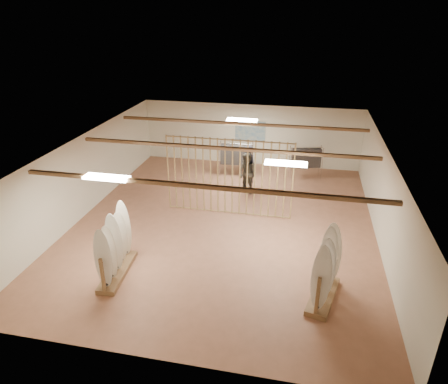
% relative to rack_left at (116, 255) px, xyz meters
% --- Properties ---
extents(floor, '(12.00, 12.00, 0.00)m').
position_rel_rack_left_xyz_m(floor, '(2.33, 3.37, -0.63)').
color(floor, '#AE7154').
rests_on(floor, ground).
extents(ceiling, '(12.00, 12.00, 0.00)m').
position_rel_rack_left_xyz_m(ceiling, '(2.33, 3.37, 2.17)').
color(ceiling, gray).
rests_on(ceiling, ground).
extents(wall_back, '(12.00, 0.00, 12.00)m').
position_rel_rack_left_xyz_m(wall_back, '(2.33, 9.37, 0.77)').
color(wall_back, white).
rests_on(wall_back, ground).
extents(wall_front, '(12.00, 0.00, 12.00)m').
position_rel_rack_left_xyz_m(wall_front, '(2.33, -2.63, 0.77)').
color(wall_front, white).
rests_on(wall_front, ground).
extents(wall_left, '(0.00, 12.00, 12.00)m').
position_rel_rack_left_xyz_m(wall_left, '(-2.67, 3.37, 0.77)').
color(wall_left, white).
rests_on(wall_left, ground).
extents(wall_right, '(0.00, 12.00, 12.00)m').
position_rel_rack_left_xyz_m(wall_right, '(7.33, 3.37, 0.77)').
color(wall_right, white).
rests_on(wall_right, ground).
extents(ceiling_slats, '(9.50, 6.12, 0.10)m').
position_rel_rack_left_xyz_m(ceiling_slats, '(2.33, 3.37, 2.09)').
color(ceiling_slats, olive).
rests_on(ceiling_slats, ground).
extents(light_panels, '(1.20, 0.35, 0.06)m').
position_rel_rack_left_xyz_m(light_panels, '(2.33, 3.37, 2.11)').
color(light_panels, white).
rests_on(light_panels, ground).
extents(bamboo_partition, '(4.45, 0.05, 2.78)m').
position_rel_rack_left_xyz_m(bamboo_partition, '(2.33, 4.17, 0.77)').
color(bamboo_partition, tan).
rests_on(bamboo_partition, ground).
extents(poster, '(1.40, 0.03, 0.90)m').
position_rel_rack_left_xyz_m(poster, '(2.33, 9.35, 0.97)').
color(poster, teal).
rests_on(poster, ground).
extents(rack_left, '(0.67, 1.96, 1.84)m').
position_rel_rack_left_xyz_m(rack_left, '(0.00, 0.00, 0.00)').
color(rack_left, olive).
rests_on(rack_left, floor).
extents(rack_right, '(0.92, 1.76, 1.96)m').
position_rel_rack_left_xyz_m(rack_right, '(5.58, 0.08, 0.04)').
color(rack_right, olive).
rests_on(rack_right, floor).
extents(clothing_rack_a, '(1.41, 0.43, 1.51)m').
position_rel_rack_left_xyz_m(clothing_rack_a, '(1.95, 7.72, 0.36)').
color(clothing_rack_a, silver).
rests_on(clothing_rack_a, floor).
extents(clothing_rack_b, '(1.30, 0.64, 1.43)m').
position_rel_rack_left_xyz_m(clothing_rack_b, '(4.93, 8.05, 0.30)').
color(clothing_rack_b, silver).
rests_on(clothing_rack_b, floor).
extents(shopper_a, '(0.93, 0.88, 2.12)m').
position_rel_rack_left_xyz_m(shopper_a, '(2.71, 6.45, 0.44)').
color(shopper_a, '#2A2A32').
rests_on(shopper_a, floor).
extents(shopper_b, '(1.13, 1.03, 1.88)m').
position_rel_rack_left_xyz_m(shopper_b, '(2.71, 6.00, 0.32)').
color(shopper_b, '#403C31').
rests_on(shopper_b, floor).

